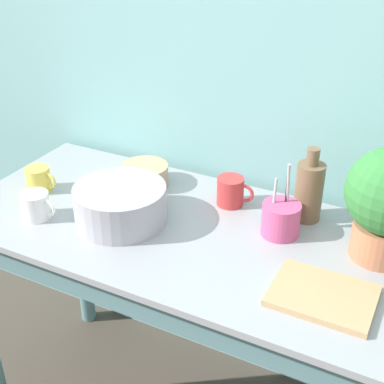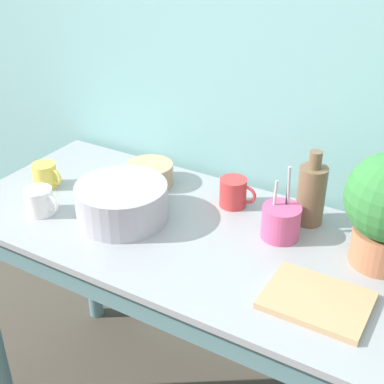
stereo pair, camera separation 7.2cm
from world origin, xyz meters
TOP-DOWN VIEW (x-y plane):
  - wall_back at (0.00, 0.68)m, footprint 6.00×0.05m
  - counter_table at (0.00, 0.29)m, footprint 1.39×0.62m
  - bowl_wash_large at (-0.20, 0.26)m, footprint 0.26×0.26m
  - bottle_tall at (0.27, 0.52)m, footprint 0.08×0.08m
  - mug_yellow at (-0.53, 0.29)m, footprint 0.11×0.08m
  - mug_red at (0.04, 0.49)m, footprint 0.12×0.08m
  - mug_white at (-0.43, 0.16)m, footprint 0.11×0.08m
  - bowl_small_tan at (-0.26, 0.48)m, footprint 0.15×0.15m
  - utensil_cup at (0.23, 0.40)m, footprint 0.11×0.11m
  - tray_board at (0.40, 0.19)m, footprint 0.24×0.18m

SIDE VIEW (x-z plane):
  - counter_table at x=0.00m, z-range 0.24..1.06m
  - tray_board at x=0.40m, z-range 0.81..0.83m
  - bowl_small_tan at x=-0.26m, z-range 0.81..0.88m
  - mug_yellow at x=-0.53m, z-range 0.81..0.89m
  - mug_white at x=-0.43m, z-range 0.81..0.89m
  - mug_red at x=0.04m, z-range 0.81..0.90m
  - utensil_cup at x=0.23m, z-range 0.75..0.97m
  - bowl_wash_large at x=-0.20m, z-range 0.81..0.92m
  - bottle_tall at x=0.27m, z-range 0.79..1.02m
  - wall_back at x=0.00m, z-range 0.00..2.40m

